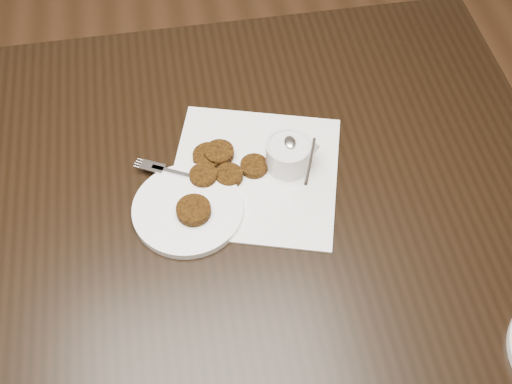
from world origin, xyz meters
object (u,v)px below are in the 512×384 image
plate_with_patty (188,207)px  table (181,296)px  napkin (254,174)px  sauce_ramekin (289,144)px

plate_with_patty → table: bearing=149.7°
napkin → sauce_ramekin: bearing=9.2°
sauce_ramekin → plate_with_patty: (-0.20, -0.07, -0.05)m
table → napkin: (0.18, 0.04, 0.38)m
napkin → plate_with_patty: plate_with_patty is taller
table → sauce_ramekin: bearing=10.9°
table → sauce_ramekin: 0.50m
table → plate_with_patty: size_ratio=7.47×
table → plate_with_patty: (0.05, -0.03, 0.39)m
sauce_ramekin → plate_with_patty: sauce_ramekin is taller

